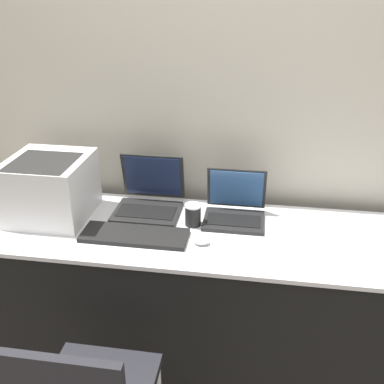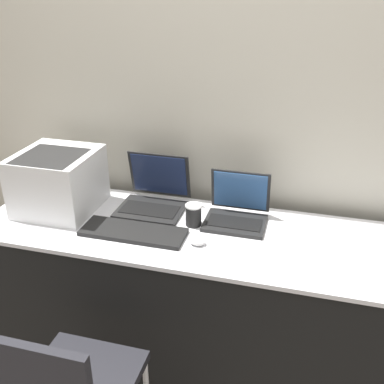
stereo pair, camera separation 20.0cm
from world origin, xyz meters
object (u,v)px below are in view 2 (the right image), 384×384
at_px(mouse, 198,241).
at_px(laptop_left, 154,197).
at_px(coffee_cup, 193,215).
at_px(laptop_right, 237,211).
at_px(external_keyboard, 133,232).
at_px(printer, 58,179).

bearing_deg(mouse, laptop_left, 136.59).
bearing_deg(coffee_cup, laptop_right, 26.48).
bearing_deg(laptop_right, external_keyboard, -150.13).
distance_m(laptop_left, external_keyboard, 0.28).
distance_m(printer, coffee_cup, 0.69).
bearing_deg(laptop_left, printer, -163.44).
bearing_deg(mouse, printer, 168.46).
relative_size(printer, mouse, 5.29).
relative_size(laptop_left, coffee_cup, 3.05).
distance_m(laptop_left, laptop_right, 0.43).
bearing_deg(printer, external_keyboard, -17.93).
xyz_separation_m(printer, laptop_right, (0.87, 0.10, -0.11)).
distance_m(printer, external_keyboard, 0.49).
height_order(laptop_left, coffee_cup, laptop_left).
distance_m(printer, mouse, 0.78).
bearing_deg(external_keyboard, printer, 162.07).
relative_size(external_keyboard, mouse, 6.71).
relative_size(printer, laptop_right, 1.32).
bearing_deg(external_keyboard, laptop_right, 29.87).
height_order(printer, external_keyboard, printer).
distance_m(laptop_right, mouse, 0.29).
bearing_deg(external_keyboard, laptop_left, 89.72).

